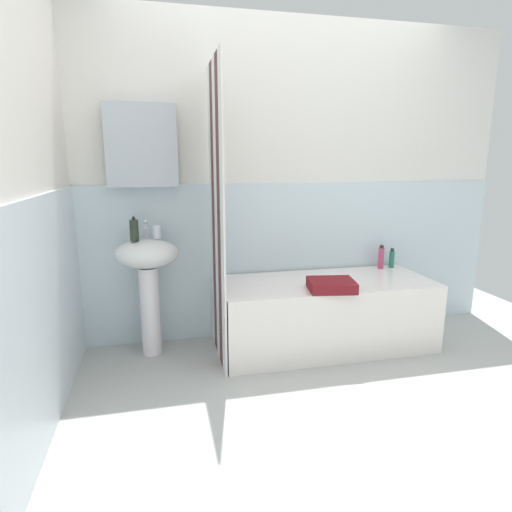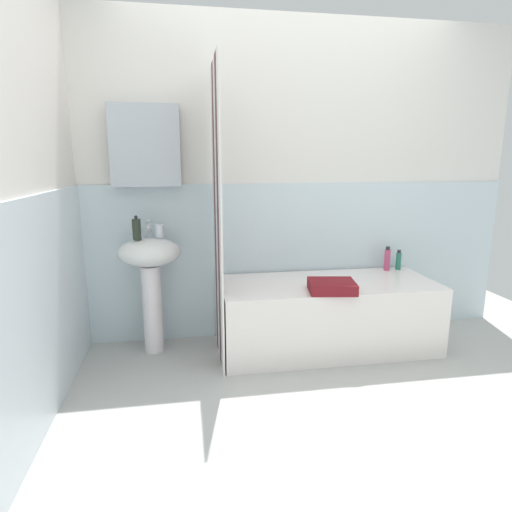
{
  "view_description": "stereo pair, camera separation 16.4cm",
  "coord_description": "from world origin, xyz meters",
  "px_view_note": "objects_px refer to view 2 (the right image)",
  "views": [
    {
      "loc": [
        -0.96,
        -1.96,
        1.37
      ],
      "look_at": [
        -0.33,
        0.79,
        0.74
      ],
      "focal_mm": 30.06,
      "sensor_mm": 36.0,
      "label": 1
    },
    {
      "loc": [
        -0.8,
        -1.99,
        1.37
      ],
      "look_at": [
        -0.33,
        0.79,
        0.74
      ],
      "focal_mm": 30.06,
      "sensor_mm": 36.0,
      "label": 2
    }
  ],
  "objects_px": {
    "toothbrush_cup": "(159,231)",
    "towel_folded": "(332,286)",
    "sink": "(150,270)",
    "body_wash_bottle": "(398,260)",
    "bathtub": "(327,315)",
    "lotion_bottle": "(387,259)",
    "soap_dispenser": "(137,229)"
  },
  "relations": [
    {
      "from": "toothbrush_cup",
      "to": "towel_folded",
      "type": "height_order",
      "value": "toothbrush_cup"
    },
    {
      "from": "sink",
      "to": "toothbrush_cup",
      "type": "xyz_separation_m",
      "value": [
        0.07,
        0.03,
        0.27
      ]
    },
    {
      "from": "sink",
      "to": "body_wash_bottle",
      "type": "xyz_separation_m",
      "value": [
        1.95,
        0.11,
        -0.04
      ]
    },
    {
      "from": "sink",
      "to": "bathtub",
      "type": "xyz_separation_m",
      "value": [
        1.27,
        -0.14,
        -0.36
      ]
    },
    {
      "from": "sink",
      "to": "bathtub",
      "type": "height_order",
      "value": "sink"
    },
    {
      "from": "bathtub",
      "to": "lotion_bottle",
      "type": "bearing_deg",
      "value": 22.89
    },
    {
      "from": "bathtub",
      "to": "towel_folded",
      "type": "relative_size",
      "value": 5.11
    },
    {
      "from": "soap_dispenser",
      "to": "lotion_bottle",
      "type": "distance_m",
      "value": 1.95
    },
    {
      "from": "toothbrush_cup",
      "to": "towel_folded",
      "type": "distance_m",
      "value": 1.26
    },
    {
      "from": "sink",
      "to": "body_wash_bottle",
      "type": "relative_size",
      "value": 5.25
    },
    {
      "from": "soap_dispenser",
      "to": "bathtub",
      "type": "relative_size",
      "value": 0.11
    },
    {
      "from": "bathtub",
      "to": "lotion_bottle",
      "type": "xyz_separation_m",
      "value": [
        0.58,
        0.24,
        0.34
      ]
    },
    {
      "from": "bathtub",
      "to": "body_wash_bottle",
      "type": "distance_m",
      "value": 0.8
    },
    {
      "from": "sink",
      "to": "body_wash_bottle",
      "type": "height_order",
      "value": "sink"
    },
    {
      "from": "bathtub",
      "to": "lotion_bottle",
      "type": "relative_size",
      "value": 8.05
    },
    {
      "from": "toothbrush_cup",
      "to": "lotion_bottle",
      "type": "relative_size",
      "value": 0.47
    },
    {
      "from": "sink",
      "to": "soap_dispenser",
      "type": "distance_m",
      "value": 0.31
    },
    {
      "from": "soap_dispenser",
      "to": "sink",
      "type": "bearing_deg",
      "value": 20.07
    },
    {
      "from": "sink",
      "to": "soap_dispenser",
      "type": "xyz_separation_m",
      "value": [
        -0.07,
        -0.03,
        0.3
      ]
    },
    {
      "from": "toothbrush_cup",
      "to": "body_wash_bottle",
      "type": "relative_size",
      "value": 0.57
    },
    {
      "from": "bathtub",
      "to": "body_wash_bottle",
      "type": "xyz_separation_m",
      "value": [
        0.68,
        0.26,
        0.33
      ]
    },
    {
      "from": "soap_dispenser",
      "to": "towel_folded",
      "type": "bearing_deg",
      "value": -15.19
    },
    {
      "from": "bathtub",
      "to": "lotion_bottle",
      "type": "height_order",
      "value": "lotion_bottle"
    },
    {
      "from": "body_wash_bottle",
      "to": "toothbrush_cup",
      "type": "bearing_deg",
      "value": -177.39
    },
    {
      "from": "soap_dispenser",
      "to": "towel_folded",
      "type": "xyz_separation_m",
      "value": [
        1.29,
        -0.35,
        -0.37
      ]
    },
    {
      "from": "sink",
      "to": "body_wash_bottle",
      "type": "distance_m",
      "value": 1.95
    },
    {
      "from": "sink",
      "to": "bathtub",
      "type": "bearing_deg",
      "value": -6.48
    },
    {
      "from": "sink",
      "to": "soap_dispenser",
      "type": "relative_size",
      "value": 5.08
    },
    {
      "from": "bathtub",
      "to": "body_wash_bottle",
      "type": "bearing_deg",
      "value": 20.65
    },
    {
      "from": "sink",
      "to": "towel_folded",
      "type": "distance_m",
      "value": 1.27
    },
    {
      "from": "sink",
      "to": "toothbrush_cup",
      "type": "height_order",
      "value": "toothbrush_cup"
    },
    {
      "from": "sink",
      "to": "lotion_bottle",
      "type": "xyz_separation_m",
      "value": [
        1.84,
        0.1,
        -0.02
      ]
    }
  ]
}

